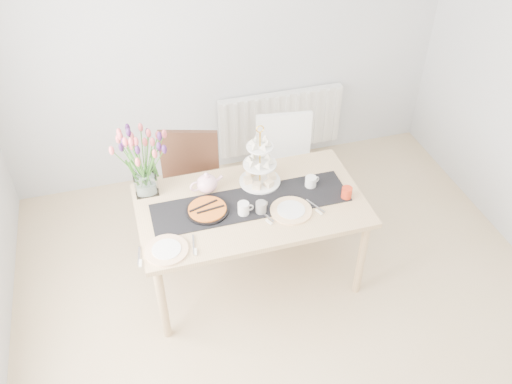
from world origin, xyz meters
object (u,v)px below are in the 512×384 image
object	(u,v)px
cream_jug	(311,182)
mug_orange	(347,193)
tart_tin	(207,210)
teapot	(207,183)
radiator	(280,121)
cake_stand	(260,169)
tulip_vase	(141,154)
plate_left	(167,250)
chair_white	(285,161)
mug_grey	(261,208)
plate_right	(291,211)
mug_white	(243,209)
dining_table	(251,211)
chair_brown	(189,181)

from	to	relation	value
cream_jug	mug_orange	bearing A→B (deg)	-56.27
tart_tin	teapot	bearing A→B (deg)	77.75
radiator	cake_stand	world-z (taller)	cake_stand
tulip_vase	plate_left	size ratio (longest dim) A/B	2.14
chair_white	mug_grey	distance (m)	0.92
cream_jug	tart_tin	world-z (taller)	cream_jug
chair_white	plate_right	distance (m)	0.87
mug_white	mug_orange	world-z (taller)	mug_white
radiator	plate_right	xyz separation A→B (m)	(-0.44, -1.56, 0.31)
dining_table	plate_right	world-z (taller)	plate_right
dining_table	plate_left	distance (m)	0.71
cream_jug	teapot	bearing A→B (deg)	155.66
tulip_vase	cake_stand	world-z (taller)	tulip_vase
radiator	chair_brown	bearing A→B (deg)	-142.53
mug_grey	dining_table	bearing A→B (deg)	77.34
mug_orange	plate_right	distance (m)	0.43
mug_grey	mug_orange	size ratio (longest dim) A/B	0.99
mug_white	plate_left	bearing A→B (deg)	-158.68
plate_left	dining_table	bearing A→B (deg)	24.58
chair_brown	chair_white	world-z (taller)	chair_brown
teapot	plate_right	distance (m)	0.64
chair_white	tulip_vase	xyz separation A→B (m)	(-1.17, -0.31, 0.53)
mug_white	plate_right	world-z (taller)	mug_white
tulip_vase	cake_stand	size ratio (longest dim) A/B	1.35
cream_jug	mug_grey	world-z (taller)	mug_grey
dining_table	plate_right	xyz separation A→B (m)	(0.24, -0.16, 0.08)
tart_tin	plate_left	xyz separation A→B (m)	(-0.33, -0.29, -0.01)
cream_jug	plate_left	world-z (taller)	cream_jug
radiator	cream_jug	size ratio (longest dim) A/B	14.45
radiator	mug_white	bearing A→B (deg)	-117.13
dining_table	cream_jug	world-z (taller)	cream_jug
chair_white	plate_left	size ratio (longest dim) A/B	3.34
tulip_vase	mug_white	distance (m)	0.80
mug_white	mug_orange	size ratio (longest dim) A/B	1.06
dining_table	teapot	distance (m)	0.37
plate_right	mug_white	bearing A→B (deg)	168.31
tulip_vase	tart_tin	bearing A→B (deg)	-42.82
chair_white	cake_stand	bearing A→B (deg)	-120.50
tart_tin	cake_stand	bearing A→B (deg)	25.74
tart_tin	mug_orange	bearing A→B (deg)	-7.20
mug_grey	cream_jug	bearing A→B (deg)	-11.06
dining_table	mug_white	bearing A→B (deg)	-130.37
radiator	cream_jug	distance (m)	1.40
chair_brown	mug_grey	distance (m)	0.85
chair_white	tulip_vase	bearing A→B (deg)	-156.99
tart_tin	plate_right	xyz separation A→B (m)	(0.56, -0.15, -0.01)
dining_table	chair_white	bearing A→B (deg)	53.48
dining_table	chair_white	size ratio (longest dim) A/B	1.71
cake_stand	cream_jug	distance (m)	0.38
radiator	mug_orange	bearing A→B (deg)	-90.55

